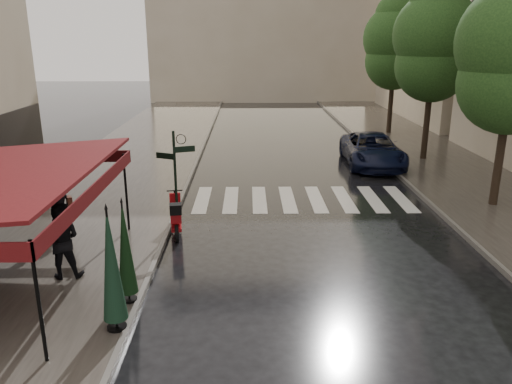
{
  "coord_description": "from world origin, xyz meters",
  "views": [
    {
      "loc": [
        1.01,
        -11.51,
        5.68
      ],
      "look_at": [
        1.22,
        2.38,
        1.4
      ],
      "focal_mm": 35.0,
      "sensor_mm": 36.0,
      "label": 1
    }
  ],
  "objects_px": {
    "scooter": "(176,217)",
    "parasol_back": "(111,265)",
    "pedestrian_terrace": "(61,240)",
    "parked_car": "(372,150)",
    "pedestrian_with_umbrella": "(58,183)",
    "parasol_front": "(125,248)"
  },
  "relations": [
    {
      "from": "pedestrian_with_umbrella",
      "to": "parasol_front",
      "type": "bearing_deg",
      "value": -84.86
    },
    {
      "from": "scooter",
      "to": "parasol_back",
      "type": "bearing_deg",
      "value": -103.91
    },
    {
      "from": "scooter",
      "to": "parasol_back",
      "type": "relative_size",
      "value": 0.7
    },
    {
      "from": "scooter",
      "to": "parasol_back",
      "type": "height_order",
      "value": "parasol_back"
    },
    {
      "from": "parked_car",
      "to": "parasol_front",
      "type": "height_order",
      "value": "parasol_front"
    },
    {
      "from": "pedestrian_with_umbrella",
      "to": "scooter",
      "type": "distance_m",
      "value": 3.48
    },
    {
      "from": "parasol_front",
      "to": "parasol_back",
      "type": "relative_size",
      "value": 0.91
    },
    {
      "from": "pedestrian_with_umbrella",
      "to": "parasol_back",
      "type": "distance_m",
      "value": 5.71
    },
    {
      "from": "parked_car",
      "to": "parasol_back",
      "type": "relative_size",
      "value": 2.04
    },
    {
      "from": "parked_car",
      "to": "parasol_back",
      "type": "distance_m",
      "value": 16.23
    },
    {
      "from": "scooter",
      "to": "parasol_back",
      "type": "distance_m",
      "value": 5.43
    },
    {
      "from": "pedestrian_terrace",
      "to": "parked_car",
      "type": "xyz_separation_m",
      "value": [
        10.27,
        11.53,
        -0.33
      ]
    },
    {
      "from": "pedestrian_with_umbrella",
      "to": "scooter",
      "type": "relative_size",
      "value": 1.33
    },
    {
      "from": "pedestrian_with_umbrella",
      "to": "parasol_back",
      "type": "xyz_separation_m",
      "value": [
        2.8,
        -4.97,
        -0.21
      ]
    },
    {
      "from": "pedestrian_terrace",
      "to": "parked_car",
      "type": "distance_m",
      "value": 15.44
    },
    {
      "from": "scooter",
      "to": "parked_car",
      "type": "distance_m",
      "value": 11.67
    },
    {
      "from": "pedestrian_terrace",
      "to": "scooter",
      "type": "height_order",
      "value": "pedestrian_terrace"
    },
    {
      "from": "pedestrian_terrace",
      "to": "parasol_back",
      "type": "bearing_deg",
      "value": 120.21
    },
    {
      "from": "parasol_back",
      "to": "parasol_front",
      "type": "bearing_deg",
      "value": 90.0
    },
    {
      "from": "pedestrian_terrace",
      "to": "parasol_back",
      "type": "relative_size",
      "value": 0.73
    },
    {
      "from": "scooter",
      "to": "pedestrian_with_umbrella",
      "type": "bearing_deg",
      "value": 177.22
    },
    {
      "from": "pedestrian_terrace",
      "to": "parasol_front",
      "type": "distance_m",
      "value": 2.23
    }
  ]
}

